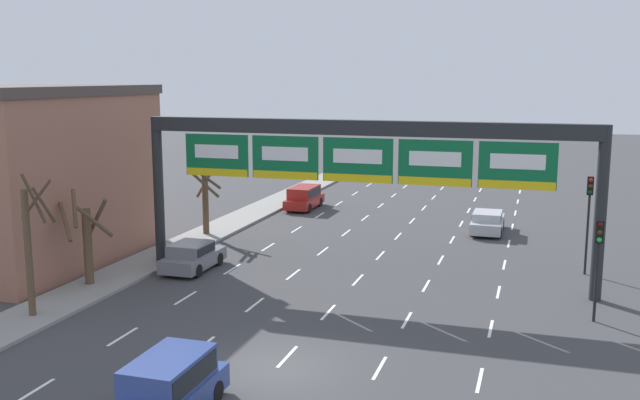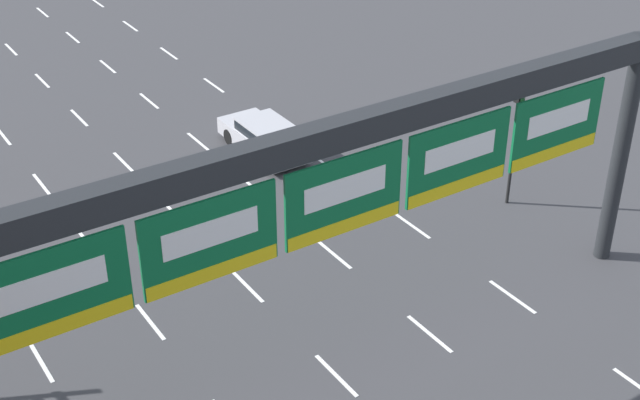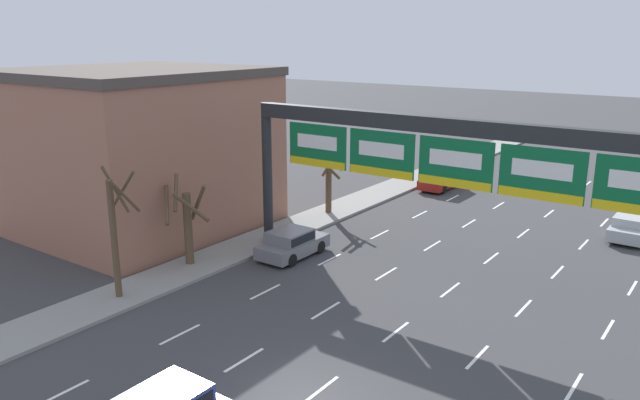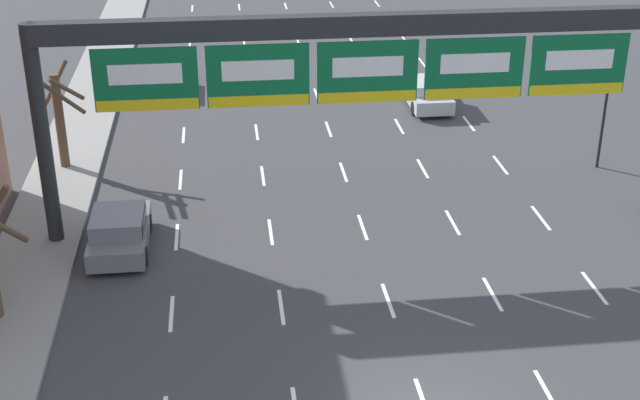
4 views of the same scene
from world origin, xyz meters
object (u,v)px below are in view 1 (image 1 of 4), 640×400
(traffic_light_near_gantry, at_px, (598,249))
(car_silver, at_px, (487,221))
(suv_blue, at_px, (170,384))
(tree_bare_second, at_px, (86,237))
(tree_bare_third, at_px, (206,197))
(car_grey, at_px, (192,255))
(suv_red, at_px, (304,196))
(tree_bare_closest, at_px, (30,242))
(traffic_light_mid_block, at_px, (589,205))
(sign_gantry, at_px, (359,153))

(traffic_light_near_gantry, bearing_deg, car_silver, 108.80)
(suv_blue, distance_m, tree_bare_second, 14.48)
(tree_bare_third, bearing_deg, tree_bare_second, -92.25)
(car_grey, bearing_deg, car_silver, 44.77)
(suv_red, xyz_separation_m, tree_bare_third, (-2.80, -10.55, 1.50))
(traffic_light_near_gantry, bearing_deg, tree_bare_closest, -163.71)
(tree_bare_second, bearing_deg, tree_bare_third, 87.75)
(suv_red, distance_m, tree_bare_closest, 26.62)
(car_silver, height_order, traffic_light_mid_block, traffic_light_mid_block)
(car_grey, height_order, traffic_light_near_gantry, traffic_light_near_gantry)
(suv_blue, bearing_deg, tree_bare_closest, 147.81)
(car_grey, relative_size, tree_bare_closest, 0.68)
(suv_red, bearing_deg, sign_gantry, -63.68)
(sign_gantry, bearing_deg, tree_bare_third, 149.72)
(traffic_light_mid_block, distance_m, tree_bare_second, 24.05)
(tree_bare_second, height_order, tree_bare_third, tree_bare_second)
(sign_gantry, height_order, tree_bare_closest, sign_gantry)
(car_silver, xyz_separation_m, tree_bare_closest, (-16.27, -21.96, 2.44))
(car_silver, height_order, traffic_light_near_gantry, traffic_light_near_gantry)
(car_grey, distance_m, tree_bare_third, 8.06)
(car_grey, height_order, tree_bare_third, tree_bare_third)
(tree_bare_closest, bearing_deg, sign_gantry, 39.79)
(sign_gantry, distance_m, suv_blue, 16.13)
(traffic_light_near_gantry, relative_size, tree_bare_closest, 0.70)
(suv_red, relative_size, tree_bare_second, 1.02)
(traffic_light_mid_block, bearing_deg, car_silver, 122.58)
(traffic_light_mid_block, relative_size, tree_bare_third, 1.14)
(sign_gantry, bearing_deg, tree_bare_closest, -140.21)
(sign_gantry, height_order, suv_blue, sign_gantry)
(suv_blue, bearing_deg, tree_bare_second, 133.99)
(suv_blue, distance_m, suv_red, 33.02)
(tree_bare_second, xyz_separation_m, tree_bare_third, (0.45, 11.40, 0.04))
(suv_red, bearing_deg, tree_bare_second, -98.41)
(suv_blue, xyz_separation_m, tree_bare_third, (-9.57, 21.77, 1.43))
(sign_gantry, relative_size, traffic_light_near_gantry, 5.31)
(suv_blue, relative_size, tree_bare_closest, 0.70)
(car_grey, height_order, car_silver, car_grey)
(car_grey, bearing_deg, tree_bare_second, -129.08)
(sign_gantry, bearing_deg, tree_bare_second, -157.65)
(suv_red, distance_m, car_silver, 14.32)
(sign_gantry, xyz_separation_m, suv_red, (-8.47, 17.13, -5.23))
(car_grey, relative_size, tree_bare_third, 0.94)
(sign_gantry, relative_size, traffic_light_mid_block, 4.48)
(traffic_light_near_gantry, bearing_deg, suv_red, 133.33)
(traffic_light_mid_block, bearing_deg, tree_bare_third, 174.06)
(suv_red, distance_m, traffic_light_near_gantry, 27.69)
(tree_bare_closest, relative_size, tree_bare_second, 1.33)
(traffic_light_mid_block, xyz_separation_m, tree_bare_third, (-21.77, 2.27, -1.06))
(traffic_light_near_gantry, distance_m, tree_bare_second, 22.28)
(suv_red, height_order, tree_bare_closest, tree_bare_closest)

